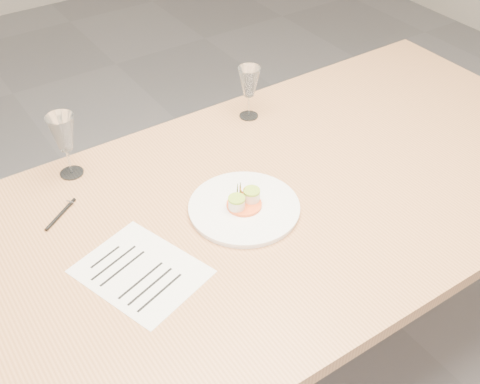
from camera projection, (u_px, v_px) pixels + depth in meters
ground at (226, 381)px, 2.07m from camera, size 7.00×7.00×0.00m
dining_table at (222, 238)px, 1.63m from camera, size 2.40×1.00×0.75m
dinner_plate at (244, 207)px, 1.61m from camera, size 0.30×0.30×0.08m
recipe_sheet at (141, 272)px, 1.45m from camera, size 0.31×0.35×0.00m
ballpoint_pen at (61, 214)px, 1.60m from camera, size 0.11×0.08×0.01m
wine_glass_2 at (63, 135)px, 1.66m from camera, size 0.08×0.08×0.19m
wine_glass_3 at (249, 83)px, 1.90m from camera, size 0.07×0.07×0.18m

